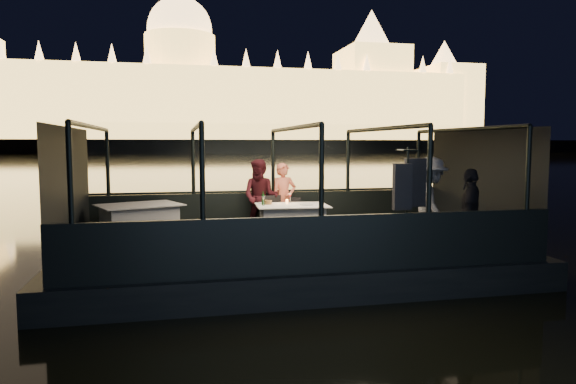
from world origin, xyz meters
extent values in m
plane|color=black|center=(0.00, 80.00, 0.00)|extent=(500.00, 500.00, 0.00)
cube|color=black|center=(0.00, 0.00, 0.00)|extent=(8.60, 4.40, 1.00)
cube|color=black|center=(0.00, 0.00, 0.48)|extent=(8.00, 4.00, 0.04)
cube|color=black|center=(0.00, 2.00, 0.95)|extent=(8.00, 0.08, 0.90)
cube|color=black|center=(0.00, -2.00, 0.95)|extent=(8.00, 0.08, 0.90)
cube|color=#423D33|center=(0.00, 210.00, 1.00)|extent=(400.00, 140.00, 6.00)
cube|color=white|center=(0.13, 0.60, 0.89)|extent=(1.52, 1.15, 0.77)
cube|color=silver|center=(-2.90, 0.93, 0.89)|extent=(1.84, 1.61, 0.82)
cube|color=black|center=(-0.13, 1.23, 0.95)|extent=(0.51, 0.51, 0.88)
cube|color=black|center=(0.34, 1.36, 0.95)|extent=(0.45, 0.45, 0.81)
imported|color=#DA6B4F|center=(0.16, 1.57, 1.25)|extent=(0.64, 0.49, 1.58)
imported|color=#3B1017|center=(-0.37, 1.56, 1.25)|extent=(0.99, 0.89, 1.67)
imported|color=silver|center=(2.40, -0.90, 1.35)|extent=(0.83, 1.24, 1.78)
imported|color=black|center=(2.85, -1.50, 1.35)|extent=(0.87, 0.98, 1.58)
cylinder|color=#163B15|center=(-0.45, 0.71, 1.42)|extent=(0.06, 0.06, 0.28)
cylinder|color=brown|center=(-0.35, 0.82, 1.31)|extent=(0.20, 0.20, 0.08)
cylinder|color=orange|center=(0.07, 0.83, 1.31)|extent=(0.06, 0.06, 0.08)
cylinder|color=silver|center=(0.42, 0.53, 1.27)|extent=(0.27, 0.27, 0.02)
cylinder|color=silver|center=(-0.38, 1.02, 1.27)|extent=(0.30, 0.30, 0.02)
camera|label=1|loc=(-2.17, -9.53, 2.49)|focal=32.00mm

